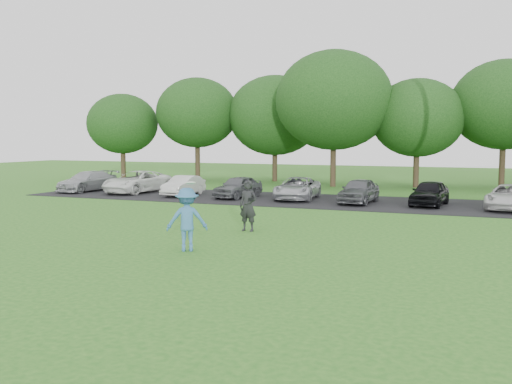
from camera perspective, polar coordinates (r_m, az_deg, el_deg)
ground at (r=16.01m, az=-4.73°, el=-5.73°), size 100.00×100.00×0.00m
parking_lot at (r=28.11m, az=7.29°, el=-0.92°), size 32.00×6.50×0.03m
frisbee_player at (r=15.72m, az=-6.91°, el=-2.74°), size 1.30×1.11×1.95m
camera_bystander at (r=18.92m, az=-0.79°, el=-1.39°), size 0.64×0.46×1.69m
parked_cars at (r=28.20m, az=5.81°, el=0.33°), size 30.71×4.75×1.23m
tree_row at (r=37.25m, az=13.53°, el=8.06°), size 42.39×9.85×8.64m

